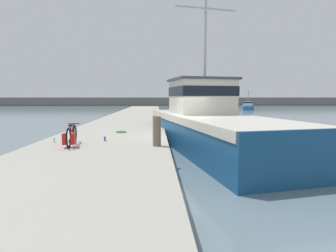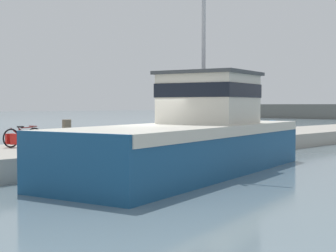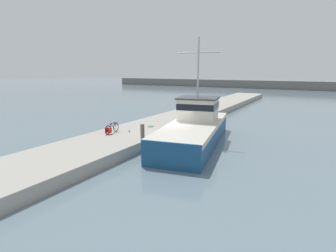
{
  "view_description": "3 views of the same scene",
  "coord_description": "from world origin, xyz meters",
  "px_view_note": "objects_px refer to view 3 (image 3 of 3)",
  "views": [
    {
      "loc": [
        -1.26,
        -11.77,
        2.49
      ],
      "look_at": [
        -0.73,
        -0.46,
        1.25
      ],
      "focal_mm": 28.0,
      "sensor_mm": 36.0,
      "label": 1
    },
    {
      "loc": [
        12.54,
        -12.39,
        2.28
      ],
      "look_at": [
        0.32,
        0.73,
        1.56
      ],
      "focal_mm": 55.0,
      "sensor_mm": 36.0,
      "label": 2
    },
    {
      "loc": [
        9.4,
        -17.27,
        5.57
      ],
      "look_at": [
        -1.65,
        1.95,
        0.82
      ],
      "focal_mm": 28.0,
      "sensor_mm": 36.0,
      "label": 3
    }
  ],
  "objects_px": {
    "fishing_boat_main": "(196,127)",
    "bicycle_touring": "(111,129)",
    "water_bottle_by_bike": "(129,131)",
    "water_bottle_on_curb": "(109,129)",
    "mooring_post": "(142,131)"
  },
  "relations": [
    {
      "from": "mooring_post",
      "to": "water_bottle_by_bike",
      "type": "xyz_separation_m",
      "value": [
        -2.07,
        1.12,
        -0.44
      ]
    },
    {
      "from": "water_bottle_on_curb",
      "to": "bicycle_touring",
      "type": "bearing_deg",
      "value": -40.69
    },
    {
      "from": "bicycle_touring",
      "to": "water_bottle_on_curb",
      "type": "bearing_deg",
      "value": 133.01
    },
    {
      "from": "water_bottle_on_curb",
      "to": "fishing_boat_main",
      "type": "bearing_deg",
      "value": 22.28
    },
    {
      "from": "fishing_boat_main",
      "to": "water_bottle_by_bike",
      "type": "bearing_deg",
      "value": -163.28
    },
    {
      "from": "fishing_boat_main",
      "to": "bicycle_touring",
      "type": "height_order",
      "value": "fishing_boat_main"
    },
    {
      "from": "fishing_boat_main",
      "to": "bicycle_touring",
      "type": "bearing_deg",
      "value": -159.74
    },
    {
      "from": "mooring_post",
      "to": "bicycle_touring",
      "type": "bearing_deg",
      "value": 177.66
    },
    {
      "from": "mooring_post",
      "to": "water_bottle_by_bike",
      "type": "relative_size",
      "value": 5.74
    },
    {
      "from": "bicycle_touring",
      "to": "water_bottle_by_bike",
      "type": "distance_m",
      "value": 1.45
    },
    {
      "from": "bicycle_touring",
      "to": "water_bottle_by_bike",
      "type": "bearing_deg",
      "value": 38.19
    },
    {
      "from": "fishing_boat_main",
      "to": "bicycle_touring",
      "type": "xyz_separation_m",
      "value": [
        -5.63,
        -3.44,
        -0.12
      ]
    },
    {
      "from": "fishing_boat_main",
      "to": "water_bottle_on_curb",
      "type": "distance_m",
      "value": 7.05
    },
    {
      "from": "fishing_boat_main",
      "to": "water_bottle_on_curb",
      "type": "bearing_deg",
      "value": -168.85
    },
    {
      "from": "fishing_boat_main",
      "to": "mooring_post",
      "type": "distance_m",
      "value": 4.37
    }
  ]
}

